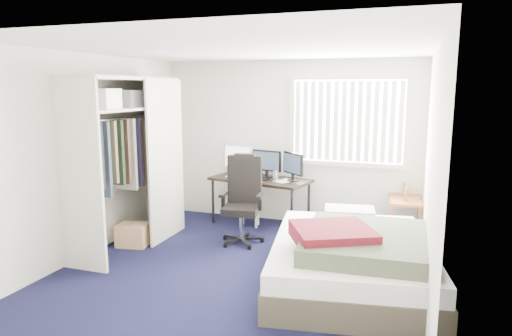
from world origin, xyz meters
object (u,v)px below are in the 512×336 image
at_px(desk, 261,176).
at_px(office_chair, 243,209).
at_px(bed, 352,257).
at_px(nightstand, 404,202).

height_order(desk, office_chair, office_chair).
distance_m(office_chair, bed, 1.86).
distance_m(desk, nightstand, 2.10).
height_order(nightstand, bed, nightstand).
bearing_deg(bed, desk, 132.59).
bearing_deg(desk, bed, -47.41).
height_order(desk, bed, desk).
bearing_deg(bed, nightstand, 75.32).
height_order(desk, nightstand, desk).
relative_size(office_chair, nightstand, 1.38).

